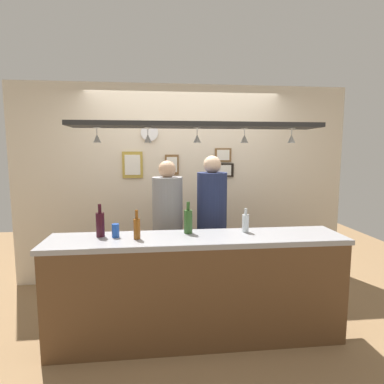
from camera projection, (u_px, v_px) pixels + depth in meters
The scene contains 21 objects.
ground_plane at pixel (193, 318), 3.39m from camera, with size 8.00×8.00×0.00m, color olive.
back_wall at pixel (184, 184), 4.30m from camera, with size 4.40×0.06×2.60m, color beige.
bar_counter at pixel (200, 276), 2.81m from camera, with size 2.70×0.55×0.97m.
overhead_glass_rack at pixel (197, 125), 2.84m from camera, with size 2.20×0.36×0.04m, color black.
hanging_wineglass_far_left at pixel (97, 138), 2.81m from camera, with size 0.07×0.07×0.13m.
hanging_wineglass_left at pixel (148, 138), 2.83m from camera, with size 0.07×0.07×0.13m.
hanging_wineglass_center_left at pixel (197, 138), 2.84m from camera, with size 0.07×0.07×0.13m.
hanging_wineglass_center at pixel (244, 138), 2.91m from camera, with size 0.07×0.07×0.13m.
hanging_wineglass_center_right at pixel (292, 138), 2.91m from camera, with size 0.07×0.07×0.13m.
person_left_grey_shirt at pixel (168, 219), 3.62m from camera, with size 0.34×0.34×1.64m.
person_right_navy_shirt at pixel (212, 215), 3.68m from camera, with size 0.34×0.34×1.69m.
bottle_beer_amber_tall at pixel (137, 228), 2.83m from camera, with size 0.06×0.06×0.26m.
bottle_soda_clear at pixel (245, 223), 3.07m from camera, with size 0.06×0.06×0.23m.
bottle_champagne_green at pixel (188, 221), 3.03m from camera, with size 0.08×0.08×0.30m.
bottle_wine_dark_red at pixel (100, 224), 2.90m from camera, with size 0.08×0.08×0.30m.
drink_can at pixel (116, 231), 2.89m from camera, with size 0.07×0.07×0.12m, color #1E4CB2.
picture_frame_upper_small at pixel (223, 155), 4.27m from camera, with size 0.22×0.02×0.18m.
picture_frame_crest at pixel (172, 165), 4.21m from camera, with size 0.18×0.02×0.26m.
picture_frame_caricature at pixel (133, 165), 4.15m from camera, with size 0.26×0.02×0.34m.
picture_frame_lower_pair at pixel (223, 170), 4.29m from camera, with size 0.30×0.02×0.18m.
wall_clock at pixel (150, 132), 4.12m from camera, with size 0.22×0.22×0.03m, color white.
Camera 1 is at (-0.36, -3.17, 1.75)m, focal length 30.08 mm.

